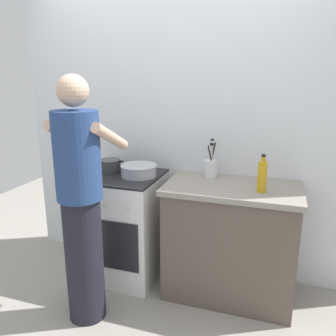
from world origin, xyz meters
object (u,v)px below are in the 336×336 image
Objects in this scene: oil_bottle at (262,176)px; pot at (110,166)px; stove_range at (125,225)px; mixing_bowl at (139,170)px; person at (81,204)px; utensil_crock at (211,166)px.

pot is at bearing 174.27° from oil_bottle.
stove_range is at bearing -17.19° from pot.
mixing_bowl is (0.28, -0.04, -0.00)m from pot.
person is (-0.03, -0.59, 0.41)m from stove_range.
utensil_crock is at bearing 15.88° from mixing_bowl.
pot reaches higher than mixing_bowl.
stove_range is 0.53m from pot.
utensil_crock is (0.84, 0.12, 0.04)m from pot.
person reaches higher than stove_range.
stove_range is at bearing 175.78° from oil_bottle.
mixing_bowl is 1.10× the size of oil_bottle.
oil_bottle is at bearing -31.19° from utensil_crock.
pot is 0.79× the size of utensil_crock.
utensil_crock is (0.70, 0.17, 0.54)m from stove_range.
person reaches higher than oil_bottle.
oil_bottle reaches higher than mixing_bowl.
utensil_crock is (0.56, 0.16, 0.04)m from mixing_bowl.
utensil_crock is at bearing 148.81° from oil_bottle.
stove_range is 0.52m from mixing_bowl.
person is at bearing -105.38° from mixing_bowl.
pot is 0.65m from person.
pot is at bearing 100.21° from person.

